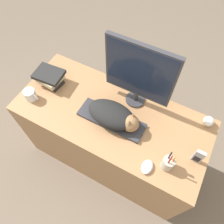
% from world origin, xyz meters
% --- Properties ---
extents(ground_plane, '(12.00, 12.00, 0.00)m').
position_xyz_m(ground_plane, '(0.00, 0.00, 0.00)').
color(ground_plane, '#6B5B4C').
extents(desk, '(1.41, 0.63, 0.76)m').
position_xyz_m(desk, '(0.00, 0.31, 0.38)').
color(desk, '#9E7047').
rests_on(desk, ground_plane).
extents(keyboard, '(0.48, 0.15, 0.02)m').
position_xyz_m(keyboard, '(0.02, 0.27, 0.78)').
color(keyboard, '#2D2D33').
rests_on(keyboard, desk).
extents(cat, '(0.37, 0.20, 0.14)m').
position_xyz_m(cat, '(0.05, 0.27, 0.85)').
color(cat, black).
rests_on(cat, keyboard).
extents(monitor, '(0.47, 0.14, 0.52)m').
position_xyz_m(monitor, '(0.10, 0.51, 1.06)').
color(monitor, '#333338').
rests_on(monitor, desk).
extents(computer_mouse, '(0.07, 0.10, 0.03)m').
position_xyz_m(computer_mouse, '(0.38, 0.08, 0.78)').
color(computer_mouse, silver).
rests_on(computer_mouse, desk).
extents(coffee_mug, '(0.11, 0.08, 0.09)m').
position_xyz_m(coffee_mug, '(-0.59, 0.16, 0.81)').
color(coffee_mug, silver).
rests_on(coffee_mug, desk).
extents(pen_cup, '(0.07, 0.07, 0.21)m').
position_xyz_m(pen_cup, '(0.48, 0.15, 0.82)').
color(pen_cup, '#B2A893').
rests_on(pen_cup, desk).
extents(baseball, '(0.07, 0.07, 0.07)m').
position_xyz_m(baseball, '(0.62, 0.56, 0.80)').
color(baseball, silver).
rests_on(baseball, desk).
extents(phone, '(0.06, 0.02, 0.13)m').
position_xyz_m(phone, '(0.62, 0.27, 0.83)').
color(phone, '#99999E').
rests_on(phone, desk).
extents(book_stack, '(0.22, 0.18, 0.11)m').
position_xyz_m(book_stack, '(-0.55, 0.35, 0.82)').
color(book_stack, black).
rests_on(book_stack, desk).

